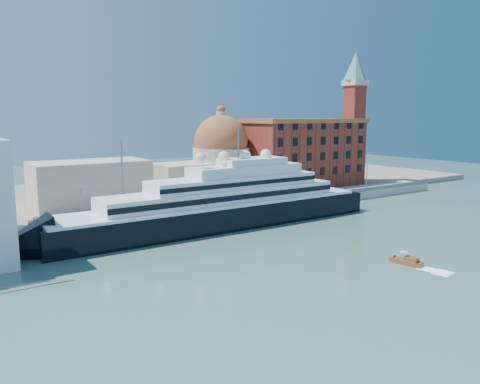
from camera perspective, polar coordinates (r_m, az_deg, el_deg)
ground at (r=93.01m, az=5.26°, el=-6.98°), size 400.00×400.00×0.00m
quay at (r=120.08m, az=-5.11°, el=-2.67°), size 180.00×10.00×2.50m
land at (r=156.65m, az=-12.44°, el=-0.17°), size 260.00×72.00×2.00m
quay_fence at (r=115.88m, az=-4.03°, el=-2.16°), size 180.00×0.10×1.20m
superyacht at (r=108.26m, az=-3.97°, el=-2.13°), size 89.97×12.47×26.89m
water_taxi at (r=88.45m, az=19.70°, el=-7.91°), size 2.70×5.79×2.65m
warehouse at (r=163.18m, az=7.84°, el=4.85°), size 43.00×19.00×23.25m
campanile at (r=179.73m, az=13.72°, el=9.84°), size 8.40×8.40×47.00m
church at (r=142.29m, az=-7.58°, el=3.07°), size 66.00×18.00×25.50m
lamp_posts at (r=111.51m, az=-10.42°, el=0.78°), size 120.80×2.40×18.00m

